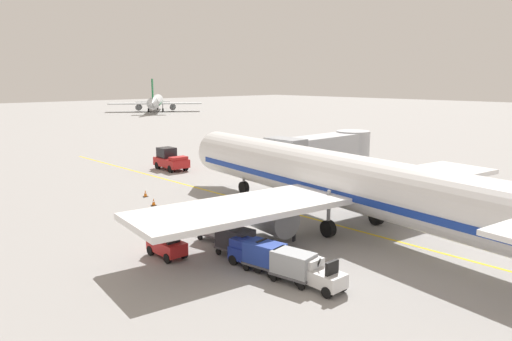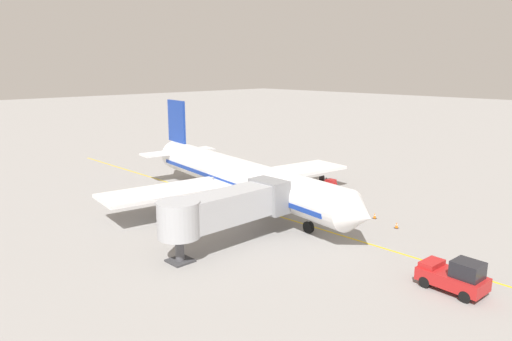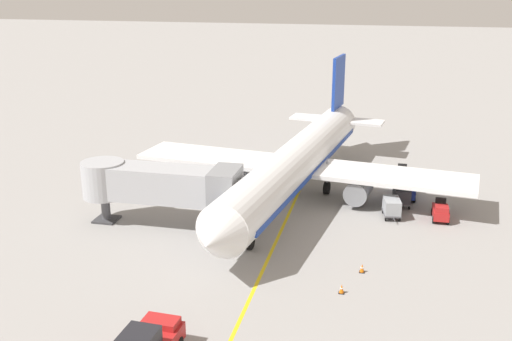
{
  "view_description": "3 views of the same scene",
  "coord_description": "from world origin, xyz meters",
  "px_view_note": "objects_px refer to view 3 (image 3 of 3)",
  "views": [
    {
      "loc": [
        -26.59,
        -22.2,
        10.05
      ],
      "look_at": [
        -2.21,
        3.72,
        3.36
      ],
      "focal_mm": 34.28,
      "sensor_mm": 36.0,
      "label": 1
    },
    {
      "loc": [
        34.06,
        36.19,
        15.03
      ],
      "look_at": [
        -0.48,
        0.22,
        4.12
      ],
      "focal_mm": 33.58,
      "sensor_mm": 36.0,
      "label": 2
    },
    {
      "loc": [
        -7.51,
        48.02,
        18.71
      ],
      "look_at": [
        2.61,
        2.88,
        3.8
      ],
      "focal_mm": 42.59,
      "sensor_mm": 36.0,
      "label": 3
    }
  ],
  "objects_px": {
    "baggage_tug_lead": "(402,175)",
    "safety_cone_nose_left": "(362,268)",
    "parked_airliner": "(297,162)",
    "baggage_cart_front": "(392,206)",
    "baggage_cart_second_in_train": "(402,195)",
    "baggage_cart_tail_end": "(406,178)",
    "ground_crew_wing_walker": "(351,189)",
    "baggage_cart_third_in_train": "(407,185)",
    "safety_cone_nose_right": "(342,289)",
    "baggage_tug_spare": "(407,191)",
    "jet_bridge": "(160,184)",
    "baggage_tug_trailing": "(441,212)"
  },
  "relations": [
    {
      "from": "baggage_tug_lead",
      "to": "safety_cone_nose_left",
      "type": "xyz_separation_m",
      "value": [
        2.61,
        19.29,
        -0.42
      ]
    },
    {
      "from": "safety_cone_nose_left",
      "to": "parked_airliner",
      "type": "bearing_deg",
      "value": -63.96
    },
    {
      "from": "baggage_tug_lead",
      "to": "baggage_cart_front",
      "type": "distance_m",
      "value": 9.13
    },
    {
      "from": "baggage_cart_second_in_train",
      "to": "baggage_cart_tail_end",
      "type": "xyz_separation_m",
      "value": [
        -0.4,
        -4.89,
        0.0
      ]
    },
    {
      "from": "baggage_cart_front",
      "to": "ground_crew_wing_walker",
      "type": "xyz_separation_m",
      "value": [
        3.5,
        -3.49,
        0.0
      ]
    },
    {
      "from": "baggage_cart_third_in_train",
      "to": "safety_cone_nose_right",
      "type": "relative_size",
      "value": 5.04
    },
    {
      "from": "parked_airliner",
      "to": "baggage_cart_second_in_train",
      "type": "relative_size",
      "value": 12.55
    },
    {
      "from": "baggage_tug_spare",
      "to": "safety_cone_nose_left",
      "type": "xyz_separation_m",
      "value": [
        3.01,
        14.81,
        -0.42
      ]
    },
    {
      "from": "baggage_cart_front",
      "to": "baggage_cart_second_in_train",
      "type": "height_order",
      "value": "same"
    },
    {
      "from": "jet_bridge",
      "to": "baggage_cart_second_in_train",
      "type": "relative_size",
      "value": 4.23
    },
    {
      "from": "ground_crew_wing_walker",
      "to": "safety_cone_nose_right",
      "type": "distance_m",
      "value": 16.79
    },
    {
      "from": "baggage_tug_lead",
      "to": "safety_cone_nose_right",
      "type": "height_order",
      "value": "baggage_tug_lead"
    },
    {
      "from": "baggage_tug_lead",
      "to": "baggage_cart_front",
      "type": "relative_size",
      "value": 0.85
    },
    {
      "from": "baggage_tug_spare",
      "to": "baggage_cart_second_in_train",
      "type": "xyz_separation_m",
      "value": [
        0.45,
        1.78,
        0.24
      ]
    },
    {
      "from": "baggage_cart_second_in_train",
      "to": "baggage_cart_third_in_train",
      "type": "xyz_separation_m",
      "value": [
        -0.47,
        -2.9,
        0.0
      ]
    },
    {
      "from": "baggage_tug_trailing",
      "to": "ground_crew_wing_walker",
      "type": "height_order",
      "value": "ground_crew_wing_walker"
    },
    {
      "from": "jet_bridge",
      "to": "baggage_cart_front",
      "type": "xyz_separation_m",
      "value": [
        -17.54,
        -5.66,
        -2.5
      ]
    },
    {
      "from": "baggage_cart_third_in_train",
      "to": "safety_cone_nose_right",
      "type": "height_order",
      "value": "baggage_cart_third_in_train"
    },
    {
      "from": "baggage_tug_spare",
      "to": "baggage_cart_front",
      "type": "distance_m",
      "value": 4.78
    },
    {
      "from": "parked_airliner",
      "to": "safety_cone_nose_left",
      "type": "xyz_separation_m",
      "value": [
        -6.47,
        13.25,
        -2.9
      ]
    },
    {
      "from": "baggage_cart_front",
      "to": "baggage_cart_third_in_train",
      "type": "distance_m",
      "value": 5.87
    },
    {
      "from": "baggage_tug_trailing",
      "to": "baggage_tug_spare",
      "type": "relative_size",
      "value": 0.95
    },
    {
      "from": "baggage_tug_trailing",
      "to": "safety_cone_nose_right",
      "type": "xyz_separation_m",
      "value": [
        6.68,
        13.54,
        -0.42
      ]
    },
    {
      "from": "baggage_tug_spare",
      "to": "safety_cone_nose_right",
      "type": "relative_size",
      "value": 4.46
    },
    {
      "from": "baggage_tug_lead",
      "to": "safety_cone_nose_left",
      "type": "bearing_deg",
      "value": 82.28
    },
    {
      "from": "baggage_tug_trailing",
      "to": "ground_crew_wing_walker",
      "type": "relative_size",
      "value": 1.49
    },
    {
      "from": "baggage_tug_lead",
      "to": "safety_cone_nose_left",
      "type": "distance_m",
      "value": 19.47
    },
    {
      "from": "safety_cone_nose_left",
      "to": "safety_cone_nose_right",
      "type": "xyz_separation_m",
      "value": [
        1.08,
        3.08,
        0.0
      ]
    },
    {
      "from": "baggage_cart_second_in_train",
      "to": "ground_crew_wing_walker",
      "type": "relative_size",
      "value": 1.76
    },
    {
      "from": "jet_bridge",
      "to": "baggage_tug_spare",
      "type": "relative_size",
      "value": 4.78
    },
    {
      "from": "jet_bridge",
      "to": "baggage_cart_second_in_train",
      "type": "height_order",
      "value": "jet_bridge"
    },
    {
      "from": "jet_bridge",
      "to": "safety_cone_nose_right",
      "type": "height_order",
      "value": "jet_bridge"
    },
    {
      "from": "baggage_cart_second_in_train",
      "to": "baggage_cart_third_in_train",
      "type": "bearing_deg",
      "value": -99.16
    },
    {
      "from": "baggage_tug_lead",
      "to": "ground_crew_wing_walker",
      "type": "relative_size",
      "value": 1.49
    },
    {
      "from": "jet_bridge",
      "to": "baggage_tug_lead",
      "type": "xyz_separation_m",
      "value": [
        -18.38,
        -14.74,
        -2.74
      ]
    },
    {
      "from": "jet_bridge",
      "to": "baggage_cart_tail_end",
      "type": "xyz_separation_m",
      "value": [
        -18.73,
        -13.38,
        -2.5
      ]
    },
    {
      "from": "parked_airliner",
      "to": "safety_cone_nose_left",
      "type": "relative_size",
      "value": 63.23
    },
    {
      "from": "baggage_cart_third_in_train",
      "to": "safety_cone_nose_right",
      "type": "distance_m",
      "value": 19.47
    },
    {
      "from": "parked_airliner",
      "to": "ground_crew_wing_walker",
      "type": "height_order",
      "value": "parked_airliner"
    },
    {
      "from": "baggage_cart_second_in_train",
      "to": "baggage_cart_tail_end",
      "type": "bearing_deg",
      "value": -94.69
    },
    {
      "from": "baggage_cart_front",
      "to": "baggage_cart_third_in_train",
      "type": "relative_size",
      "value": 1.0
    },
    {
      "from": "safety_cone_nose_right",
      "to": "safety_cone_nose_left",
      "type": "bearing_deg",
      "value": -109.27
    },
    {
      "from": "baggage_tug_lead",
      "to": "baggage_cart_front",
      "type": "xyz_separation_m",
      "value": [
        0.84,
        9.09,
        0.24
      ]
    },
    {
      "from": "ground_crew_wing_walker",
      "to": "safety_cone_nose_left",
      "type": "distance_m",
      "value": 13.82
    },
    {
      "from": "safety_cone_nose_left",
      "to": "baggage_tug_spare",
      "type": "bearing_deg",
      "value": -101.49
    },
    {
      "from": "jet_bridge",
      "to": "safety_cone_nose_right",
      "type": "xyz_separation_m",
      "value": [
        -14.69,
        7.63,
        -3.16
      ]
    },
    {
      "from": "ground_crew_wing_walker",
      "to": "baggage_cart_third_in_train",
      "type": "bearing_deg",
      "value": -154.72
    },
    {
      "from": "baggage_cart_third_in_train",
      "to": "baggage_cart_tail_end",
      "type": "distance_m",
      "value": 1.99
    },
    {
      "from": "parked_airliner",
      "to": "baggage_cart_third_in_train",
      "type": "distance_m",
      "value": 10.13
    },
    {
      "from": "baggage_tug_lead",
      "to": "parked_airliner",
      "type": "bearing_deg",
      "value": 33.63
    }
  ]
}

